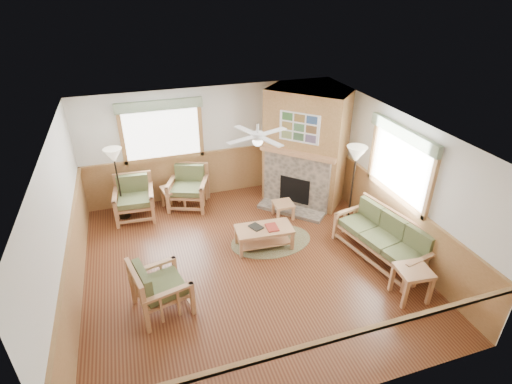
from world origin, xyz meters
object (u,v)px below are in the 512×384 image
object	(u,v)px
floor_lamp_right	(352,187)
footstool	(283,210)
end_table_chairs	(173,198)
armchair_back_left	(134,199)
end_table_sofa	(411,283)
coffee_table	(264,237)
armchair_back_right	(188,188)
floor_lamp_left	(119,184)
sofa	(382,239)
armchair_left	(161,286)

from	to	relation	value
floor_lamp_right	footstool	bearing A→B (deg)	152.14
end_table_chairs	footstool	distance (m)	2.61
armchair_back_left	end_table_sofa	distance (m)	5.96
armchair_back_left	coffee_table	size ratio (longest dim) A/B	0.84
armchair_back_right	end_table_chairs	xyz separation A→B (m)	(-0.37, 0.00, -0.21)
armchair_back_left	footstool	size ratio (longest dim) A/B	2.20
armchair_back_left	floor_lamp_right	xyz separation A→B (m)	(4.47, -1.74, 0.45)
armchair_back_right	end_table_chairs	distance (m)	0.43
armchair_back_left	floor_lamp_left	distance (m)	0.47
armchair_back_right	end_table_sofa	distance (m)	5.25
coffee_table	end_table_chairs	size ratio (longest dim) A/B	2.11
footstool	end_table_chairs	bearing A→B (deg)	152.77
floor_lamp_left	sofa	bearing A→B (deg)	-33.30
coffee_table	floor_lamp_right	xyz separation A→B (m)	(2.06, 0.24, 0.70)
end_table_chairs	armchair_left	bearing A→B (deg)	-100.78
sofa	armchair_back_left	world-z (taller)	armchair_back_left
floor_lamp_left	armchair_back_right	bearing A→B (deg)	1.64
sofa	end_table_chairs	bearing A→B (deg)	-143.06
sofa	floor_lamp_left	size ratio (longest dim) A/B	1.14
end_table_chairs	end_table_sofa	size ratio (longest dim) A/B	0.88
coffee_table	end_table_sofa	bearing A→B (deg)	-44.46
end_table_chairs	coffee_table	bearing A→B (deg)	-53.94
armchair_left	floor_lamp_left	xyz separation A→B (m)	(-0.53, 3.16, 0.38)
floor_lamp_left	armchair_back_left	bearing A→B (deg)	-18.48
end_table_chairs	sofa	bearing A→B (deg)	-41.29
armchair_back_right	coffee_table	xyz separation A→B (m)	(1.17, -2.11, -0.26)
sofa	armchair_left	distance (m)	4.19
armchair_left	floor_lamp_left	world-z (taller)	floor_lamp_left
armchair_back_right	floor_lamp_right	bearing A→B (deg)	-8.28
armchair_left	sofa	bearing A→B (deg)	-102.59
end_table_chairs	floor_lamp_left	distance (m)	1.28
sofa	floor_lamp_left	xyz separation A→B (m)	(-4.72, 3.10, 0.40)
end_table_chairs	armchair_back_left	bearing A→B (deg)	-171.14
sofa	end_table_sofa	size ratio (longest dim) A/B	3.19
end_table_chairs	floor_lamp_left	world-z (taller)	floor_lamp_left
armchair_left	end_table_chairs	size ratio (longest dim) A/B	1.73
armchair_back_left	end_table_chairs	size ratio (longest dim) A/B	1.77
coffee_table	end_table_chairs	xyz separation A→B (m)	(-1.54, 2.11, 0.04)
footstool	floor_lamp_left	bearing A→B (deg)	161.65
end_table_sofa	floor_lamp_left	xyz separation A→B (m)	(-4.58, 4.21, 0.54)
armchair_back_right	sofa	bearing A→B (deg)	-22.62
end_table_chairs	floor_lamp_right	world-z (taller)	floor_lamp_right
armchair_back_right	footstool	world-z (taller)	armchair_back_right
sofa	floor_lamp_right	distance (m)	1.36
armchair_back_left	end_table_chairs	distance (m)	0.90
footstool	floor_lamp_left	world-z (taller)	floor_lamp_left
end_table_chairs	floor_lamp_right	size ratio (longest dim) A/B	0.29
armchair_left	coffee_table	world-z (taller)	armchair_left
armchair_left	footstool	xyz separation A→B (m)	(2.93, 2.01, -0.28)
armchair_back_right	floor_lamp_left	distance (m)	1.55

